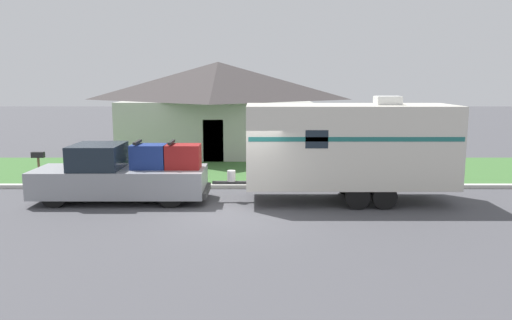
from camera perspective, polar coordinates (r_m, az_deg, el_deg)
name	(u,v)px	position (r m, az deg, el deg)	size (l,w,h in m)	color
ground_plane	(242,215)	(15.18, -1.55, -6.28)	(120.00, 120.00, 0.00)	#47474C
curb_strip	(245,186)	(18.81, -1.22, -3.01)	(80.00, 0.30, 0.14)	beige
lawn_strip	(247,170)	(22.39, -1.00, -1.16)	(80.00, 7.00, 0.03)	#3D6B33
house_across_street	(220,106)	(28.07, -4.18, 6.22)	(10.55, 8.06, 4.99)	#B2B2A8
pickup_truck	(123,175)	(17.25, -14.93, -1.68)	(5.76, 2.00, 2.04)	black
travel_trailer	(350,145)	(16.78, 10.74, 1.66)	(7.93, 2.42, 3.51)	black
mailbox	(40,159)	(21.16, -23.49, 0.08)	(0.48, 0.20, 1.26)	brown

